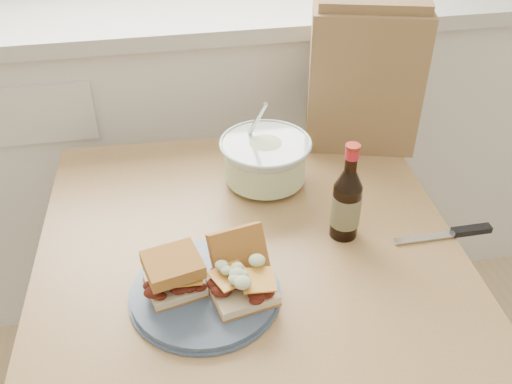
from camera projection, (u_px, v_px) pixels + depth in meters
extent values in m
cube|color=silver|center=(181.00, 141.00, 1.91)|extent=(2.40, 0.60, 0.90)
cube|color=#B9B7B0|center=(169.00, 1.00, 1.64)|extent=(2.50, 0.64, 0.04)
cube|color=#AA8650|center=(249.00, 250.00, 1.15)|extent=(0.87, 0.87, 0.04)
cube|color=#AA8650|center=(103.00, 266.00, 1.60)|extent=(0.06, 0.06, 0.66)
cube|color=#AA8650|center=(357.00, 242.00, 1.69)|extent=(0.06, 0.06, 0.66)
cylinder|color=#44556E|center=(205.00, 292.00, 1.02)|extent=(0.26, 0.26, 0.02)
cube|color=beige|center=(175.00, 285.00, 1.01)|extent=(0.11, 0.11, 0.02)
cube|color=orange|center=(174.00, 272.00, 0.99)|extent=(0.07, 0.07, 0.00)
cube|color=#B1692E|center=(173.00, 265.00, 0.98)|extent=(0.11, 0.11, 0.03)
cube|color=beige|center=(242.00, 291.00, 0.99)|extent=(0.12, 0.12, 0.02)
cube|color=orange|center=(242.00, 277.00, 0.97)|extent=(0.07, 0.07, 0.00)
cube|color=#B1692E|center=(239.00, 253.00, 1.03)|extent=(0.11, 0.09, 0.09)
cone|color=silver|center=(265.00, 163.00, 1.28)|extent=(0.20, 0.20, 0.10)
cylinder|color=white|center=(265.00, 164.00, 1.28)|extent=(0.18, 0.18, 0.07)
torus|color=silver|center=(266.00, 143.00, 1.25)|extent=(0.20, 0.20, 0.01)
cylinder|color=silver|center=(255.00, 124.00, 1.25)|extent=(0.05, 0.08, 0.13)
cylinder|color=black|center=(345.00, 211.00, 1.12)|extent=(0.06, 0.06, 0.12)
cone|color=black|center=(349.00, 179.00, 1.08)|extent=(0.06, 0.06, 0.04)
cylinder|color=black|center=(351.00, 160.00, 1.05)|extent=(0.02, 0.02, 0.05)
cylinder|color=red|center=(352.00, 154.00, 1.04)|extent=(0.03, 0.03, 0.02)
cylinder|color=maroon|center=(353.00, 147.00, 1.04)|extent=(0.03, 0.03, 0.01)
cylinder|color=#2B371B|center=(346.00, 209.00, 1.12)|extent=(0.06, 0.06, 0.07)
cube|color=silver|center=(428.00, 237.00, 1.14)|extent=(0.14, 0.02, 0.00)
cube|color=black|center=(471.00, 230.00, 1.16)|extent=(0.08, 0.02, 0.01)
cube|color=olive|center=(364.00, 76.00, 1.36)|extent=(0.30, 0.23, 0.34)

